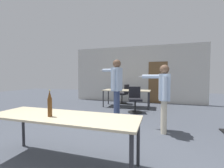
# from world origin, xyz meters

# --- Properties ---
(back_wall) EXTENTS (6.67, 0.12, 2.87)m
(back_wall) POSITION_xyz_m (0.02, 6.30, 1.43)
(back_wall) COLOR beige
(back_wall) RESTS_ON ground_plane
(conference_table_near) EXTENTS (2.27, 0.70, 0.74)m
(conference_table_near) POSITION_xyz_m (-0.22, 0.37, 0.67)
(conference_table_near) COLOR #C6B793
(conference_table_near) RESTS_ON ground_plane
(conference_table_far) EXTENTS (2.01, 0.82, 0.74)m
(conference_table_far) POSITION_xyz_m (-0.19, 4.87, 0.67)
(conference_table_far) COLOR #C6B793
(conference_table_far) RESTS_ON ground_plane
(person_near_casual) EXTENTS (0.74, 0.61, 1.59)m
(person_near_casual) POSITION_xyz_m (1.24, 2.18, 0.95)
(person_near_casual) COLOR beige
(person_near_casual) RESTS_ON ground_plane
(person_center_tall) EXTENTS (0.79, 0.65, 1.82)m
(person_center_tall) POSITION_xyz_m (-0.09, 2.85, 1.13)
(person_center_tall) COLOR #3D4C75
(person_center_tall) RESTS_ON ground_plane
(office_chair_mid_tucked) EXTENTS (0.56, 0.61, 0.93)m
(office_chair_mid_tucked) POSITION_xyz_m (0.30, 4.02, 0.44)
(office_chair_mid_tucked) COLOR black
(office_chair_mid_tucked) RESTS_ON ground_plane
(office_chair_side_rolled) EXTENTS (0.61, 0.56, 0.94)m
(office_chair_side_rolled) POSITION_xyz_m (-0.50, 5.61, 0.44)
(office_chair_side_rolled) COLOR black
(office_chair_side_rolled) RESTS_ON ground_plane
(beer_bottle) EXTENTS (0.06, 0.06, 0.38)m
(beer_bottle) POSITION_xyz_m (-0.36, 0.28, 0.92)
(beer_bottle) COLOR #563314
(beer_bottle) RESTS_ON conference_table_near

